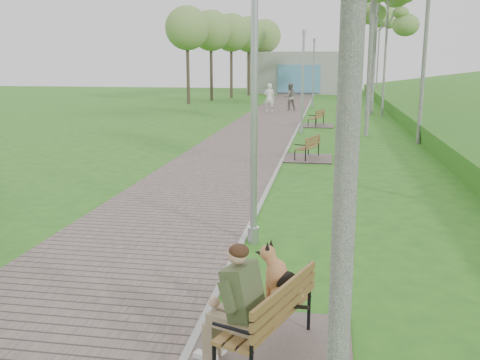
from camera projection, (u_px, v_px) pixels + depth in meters
name	position (u px, v px, depth m)	size (l,w,h in m)	color
walkway	(259.00, 130.00, 25.04)	(3.50, 67.00, 0.04)	#625350
kerb	(297.00, 130.00, 24.76)	(0.10, 67.00, 0.05)	#999993
building_north	(300.00, 73.00, 52.94)	(10.00, 5.20, 4.00)	#9E9E99
bench_main	(260.00, 320.00, 5.79)	(1.83, 2.03, 1.59)	#625350
bench_second	(307.00, 154.00, 17.65)	(1.56, 1.73, 0.96)	#625350
bench_third	(316.00, 122.00, 26.53)	(1.63, 1.81, 1.00)	#625350
lamp_post_near	(254.00, 109.00, 9.03)	(0.20, 0.20, 5.12)	#A2A4AA
lamp_post_second	(303.00, 86.00, 23.35)	(0.17, 0.17, 4.47)	#A2A4AA
lamp_post_third	(313.00, 76.00, 36.68)	(0.18, 0.18, 4.65)	#A2A4AA
pedestrian_near	(269.00, 98.00, 33.49)	(0.66, 0.43, 1.80)	white
pedestrian_far	(290.00, 97.00, 34.46)	(0.85, 0.66, 1.75)	gray
birch_far_a	(388.00, 3.00, 29.77)	(2.31, 2.31, 8.02)	silver
birch_distant_b	(380.00, 23.00, 46.85)	(2.27, 2.27, 8.11)	silver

